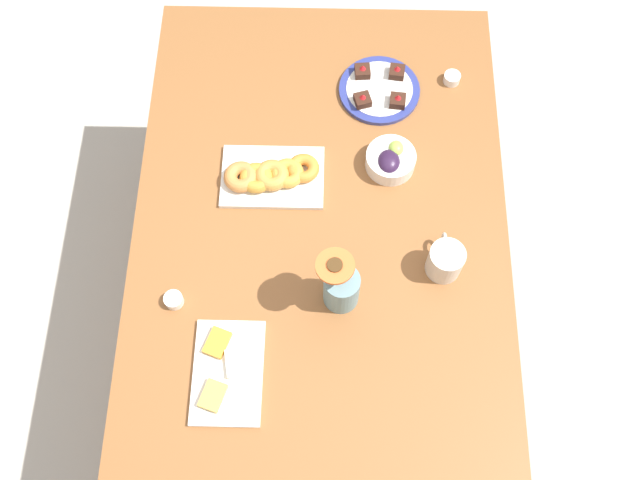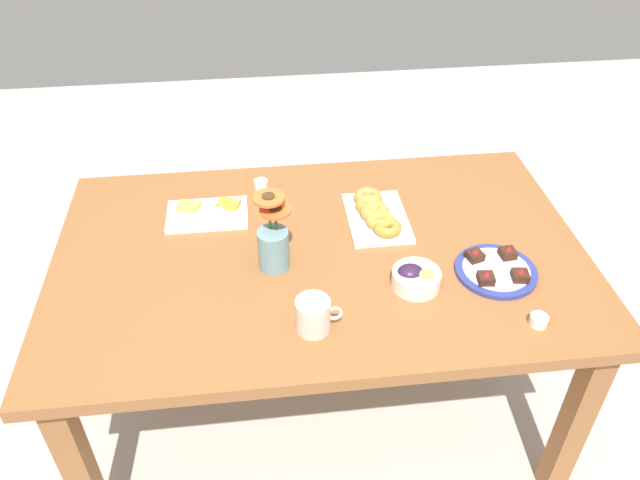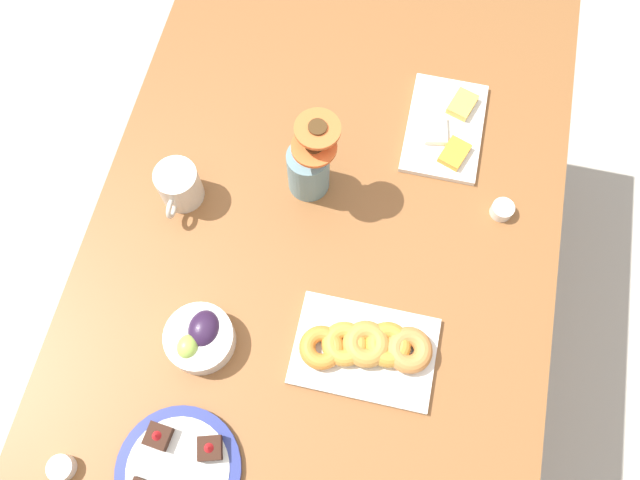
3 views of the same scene
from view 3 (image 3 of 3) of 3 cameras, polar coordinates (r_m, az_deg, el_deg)
ground_plane at (r=2.04m, az=-0.00°, el=-7.98°), size 6.00×6.00×0.00m
dining_table at (r=1.41m, az=-0.00°, el=-1.85°), size 1.60×1.00×0.74m
coffee_mug at (r=1.36m, az=-12.77°, el=4.90°), size 0.13×0.09×0.10m
grape_bowl at (r=1.26m, az=-10.91°, el=-8.74°), size 0.14×0.14×0.07m
cheese_platter at (r=1.47m, az=11.44°, el=10.02°), size 0.26×0.17×0.03m
croissant_platter at (r=1.25m, az=4.30°, el=-9.79°), size 0.19×0.29×0.05m
jam_cup_honey at (r=1.40m, az=16.33°, el=2.69°), size 0.05×0.05×0.03m
jam_cup_berry at (r=1.32m, az=-22.57°, el=-18.67°), size 0.05×0.05×0.03m
dessert_plate at (r=1.26m, az=-12.85°, el=-19.85°), size 0.23×0.23×0.05m
flower_vase at (r=1.31m, az=-0.98°, el=6.73°), size 0.11×0.11×0.24m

